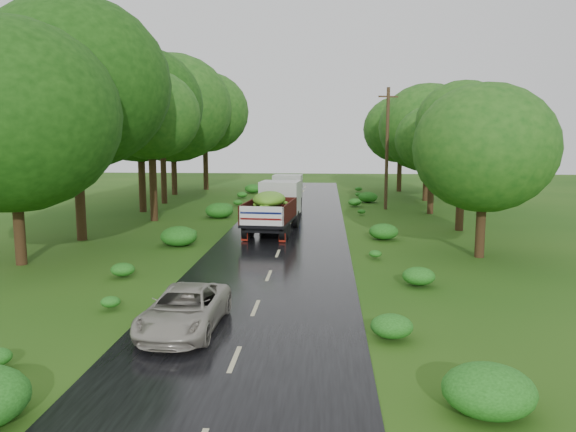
# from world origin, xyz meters

# --- Properties ---
(ground) EXTENTS (120.00, 120.00, 0.00)m
(ground) POSITION_xyz_m (0.00, 0.00, 0.00)
(ground) COLOR #1B470F
(ground) RESTS_ON ground
(road) EXTENTS (6.50, 80.00, 0.02)m
(road) POSITION_xyz_m (0.00, 5.00, 0.01)
(road) COLOR black
(road) RESTS_ON ground
(road_lines) EXTENTS (0.12, 69.60, 0.00)m
(road_lines) POSITION_xyz_m (0.00, 6.00, 0.02)
(road_lines) COLOR #BFB78C
(road_lines) RESTS_ON road
(truck_near) EXTENTS (2.80, 6.49, 2.65)m
(truck_near) POSITION_xyz_m (-0.68, 13.50, 1.50)
(truck_near) COLOR black
(truck_near) RESTS_ON ground
(truck_far) EXTENTS (2.32, 5.91, 2.45)m
(truck_far) POSITION_xyz_m (-0.69, 21.47, 1.38)
(truck_far) COLOR black
(truck_far) RESTS_ON ground
(car) EXTENTS (2.04, 4.21, 1.15)m
(car) POSITION_xyz_m (-1.69, -2.08, 0.60)
(car) COLOR #A39E91
(car) RESTS_ON road
(utility_pole) EXTENTS (1.43, 0.65, 8.56)m
(utility_pole) POSITION_xyz_m (6.41, 23.55, 4.41)
(utility_pole) COLOR #382616
(utility_pole) RESTS_ON ground
(trees_left) EXTENTS (6.82, 35.84, 9.74)m
(trees_left) POSITION_xyz_m (-10.26, 21.46, 7.01)
(trees_left) COLOR black
(trees_left) RESTS_ON ground
(trees_right) EXTENTS (5.01, 32.06, 7.61)m
(trees_right) POSITION_xyz_m (9.40, 23.35, 5.43)
(trees_right) COLOR black
(trees_right) RESTS_ON ground
(shrubs) EXTENTS (11.90, 44.00, 0.70)m
(shrubs) POSITION_xyz_m (0.00, 14.00, 0.35)
(shrubs) COLOR #1B5514
(shrubs) RESTS_ON ground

